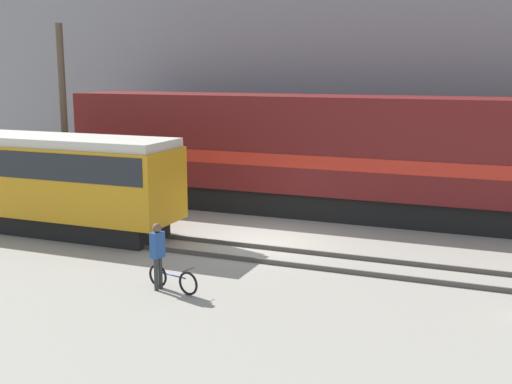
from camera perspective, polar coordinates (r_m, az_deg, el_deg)
The scene contains 9 objects.
ground_plane at distance 21.58m, azimuth 0.76°, elevation -4.44°, with size 120.00×120.00×0.00m, color #9E998C.
track_near at distance 20.15m, azimuth -0.89°, elevation -5.35°, with size 60.00×1.51×0.14m.
track_far at distance 25.89m, azimuth 4.59°, elevation -1.71°, with size 60.00×1.51×0.14m.
building_backdrop at distance 32.18m, azimuth 8.70°, elevation 11.23°, with size 42.08×6.00×11.92m.
freight_locomotive at distance 25.34m, azimuth 5.66°, elevation 3.49°, with size 20.76×3.04×5.29m.
streetcar at distance 23.54m, azimuth -17.63°, elevation 1.23°, with size 9.30×2.54×3.43m.
bicycle at distance 16.99m, azimuth -7.41°, elevation -7.70°, with size 1.66×0.57×0.69m.
person at distance 16.91m, azimuth -8.75°, elevation -5.05°, with size 0.30×0.40×1.80m.
utility_pole_left at distance 26.96m, azimuth -16.70°, elevation 6.24°, with size 0.28×0.28×7.46m.
Camera 1 is at (7.58, -19.37, 5.72)m, focal length 45.00 mm.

